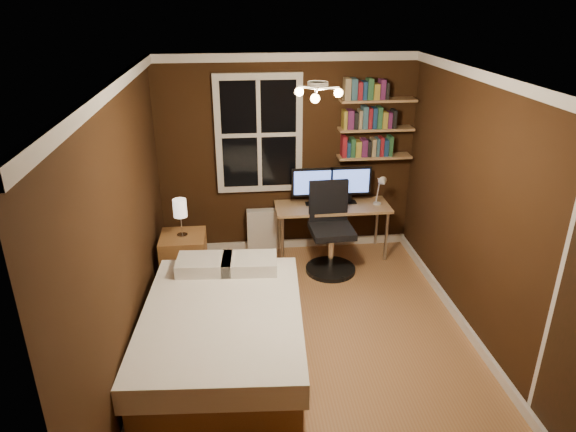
{
  "coord_description": "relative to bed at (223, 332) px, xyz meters",
  "views": [
    {
      "loc": [
        -0.66,
        -4.05,
        3.1
      ],
      "look_at": [
        -0.17,
        0.45,
        1.15
      ],
      "focal_mm": 32.0,
      "sensor_mm": 36.0,
      "label": 1
    }
  ],
  "objects": [
    {
      "name": "floor",
      "position": [
        0.83,
        0.14,
        -0.28
      ],
      "size": [
        4.2,
        4.2,
        0.0
      ],
      "primitive_type": "plane",
      "color": "#96633C",
      "rests_on": "ground"
    },
    {
      "name": "wall_back",
      "position": [
        0.83,
        2.24,
        0.97
      ],
      "size": [
        3.2,
        0.04,
        2.5
      ],
      "primitive_type": "cube",
      "color": "black",
      "rests_on": "ground"
    },
    {
      "name": "wall_left",
      "position": [
        -0.77,
        0.14,
        0.97
      ],
      "size": [
        0.04,
        4.2,
        2.5
      ],
      "primitive_type": "cube",
      "color": "black",
      "rests_on": "ground"
    },
    {
      "name": "wall_right",
      "position": [
        2.43,
        0.14,
        0.97
      ],
      "size": [
        0.04,
        4.2,
        2.5
      ],
      "primitive_type": "cube",
      "color": "black",
      "rests_on": "ground"
    },
    {
      "name": "ceiling",
      "position": [
        0.83,
        0.14,
        2.22
      ],
      "size": [
        3.2,
        4.2,
        0.02
      ],
      "primitive_type": "cube",
      "color": "white",
      "rests_on": "wall_back"
    },
    {
      "name": "window",
      "position": [
        0.48,
        2.21,
        1.27
      ],
      "size": [
        1.06,
        0.06,
        1.46
      ],
      "primitive_type": "cube",
      "color": "silver",
      "rests_on": "wall_back"
    },
    {
      "name": "ceiling_fixture",
      "position": [
        0.83,
        0.04,
        2.12
      ],
      "size": [
        0.44,
        0.44,
        0.18
      ],
      "primitive_type": null,
      "color": "beige",
      "rests_on": "ceiling"
    },
    {
      "name": "bookshelf_lower",
      "position": [
        1.91,
        2.12,
        0.97
      ],
      "size": [
        0.92,
        0.22,
        0.03
      ],
      "primitive_type": "cube",
      "color": "#98754A",
      "rests_on": "wall_back"
    },
    {
      "name": "books_row_lower",
      "position": [
        1.91,
        2.12,
        1.1
      ],
      "size": [
        0.66,
        0.16,
        0.23
      ],
      "primitive_type": null,
      "color": "maroon",
      "rests_on": "bookshelf_lower"
    },
    {
      "name": "bookshelf_middle",
      "position": [
        1.91,
        2.12,
        1.32
      ],
      "size": [
        0.92,
        0.22,
        0.03
      ],
      "primitive_type": "cube",
      "color": "#98754A",
      "rests_on": "wall_back"
    },
    {
      "name": "books_row_middle",
      "position": [
        1.91,
        2.12,
        1.45
      ],
      "size": [
        0.66,
        0.16,
        0.23
      ],
      "primitive_type": null,
      "color": "navy",
      "rests_on": "bookshelf_middle"
    },
    {
      "name": "bookshelf_upper",
      "position": [
        1.91,
        2.12,
        1.67
      ],
      "size": [
        0.92,
        0.22,
        0.03
      ],
      "primitive_type": "cube",
      "color": "#98754A",
      "rests_on": "wall_back"
    },
    {
      "name": "books_row_upper",
      "position": [
        1.91,
        2.12,
        1.8
      ],
      "size": [
        0.48,
        0.16,
        0.23
      ],
      "primitive_type": null,
      "color": "#265A36",
      "rests_on": "bookshelf_upper"
    },
    {
      "name": "bed",
      "position": [
        0.0,
        0.0,
        0.0
      ],
      "size": [
        1.54,
        2.05,
        0.67
      ],
      "rotation": [
        0.0,
        0.0,
        -0.07
      ],
      "color": "brown",
      "rests_on": "ground"
    },
    {
      "name": "nightstand",
      "position": [
        -0.45,
        1.38,
        0.03
      ],
      "size": [
        0.5,
        0.5,
        0.62
      ],
      "primitive_type": "cube",
      "rotation": [
        0.0,
        0.0,
        -0.0
      ],
      "color": "brown",
      "rests_on": "ground"
    },
    {
      "name": "bedside_lamp",
      "position": [
        -0.45,
        1.38,
        0.56
      ],
      "size": [
        0.15,
        0.15,
        0.43
      ],
      "primitive_type": null,
      "color": "white",
      "rests_on": "nightstand"
    },
    {
      "name": "radiator",
      "position": [
        0.49,
        2.13,
        0.01
      ],
      "size": [
        0.39,
        0.14,
        0.58
      ],
      "primitive_type": "cube",
      "color": "silver",
      "rests_on": "ground"
    },
    {
      "name": "desk",
      "position": [
        1.37,
        1.95,
        0.33
      ],
      "size": [
        1.43,
        0.54,
        0.68
      ],
      "color": "#98754A",
      "rests_on": "ground"
    },
    {
      "name": "monitor_left",
      "position": [
        1.12,
        2.03,
        0.63
      ],
      "size": [
        0.51,
        0.12,
        0.47
      ],
      "primitive_type": null,
      "color": "black",
      "rests_on": "desk"
    },
    {
      "name": "monitor_right",
      "position": [
        1.6,
        2.03,
        0.63
      ],
      "size": [
        0.51,
        0.12,
        0.47
      ],
      "primitive_type": null,
      "color": "black",
      "rests_on": "desk"
    },
    {
      "name": "desk_lamp",
      "position": [
        1.93,
        1.86,
        0.62
      ],
      "size": [
        0.14,
        0.32,
        0.44
      ],
      "primitive_type": null,
      "color": "silver",
      "rests_on": "desk"
    },
    {
      "name": "office_chair",
      "position": [
        1.28,
        1.56,
        0.14
      ],
      "size": [
        0.6,
        0.6,
        1.1
      ],
      "rotation": [
        0.0,
        0.0,
        0.05
      ],
      "color": "black",
      "rests_on": "ground"
    }
  ]
}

